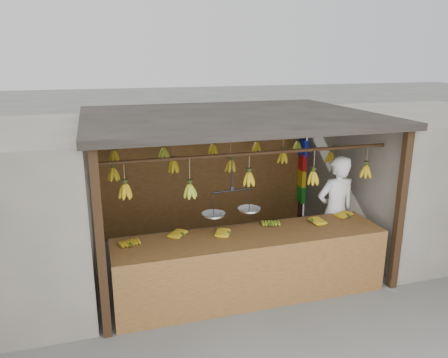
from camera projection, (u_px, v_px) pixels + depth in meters
name	position (u px, v px, depth m)	size (l,w,h in m)	color
ground	(229.00, 260.00, 7.17)	(80.00, 80.00, 0.00)	#5B5B57
stall	(223.00, 138.00, 6.94)	(4.30, 3.30, 2.40)	black
neighbor_right	(420.00, 176.00, 7.86)	(3.00, 3.00, 2.30)	slate
counter	(254.00, 251.00, 5.84)	(3.72, 0.85, 0.96)	brown
hanging_bananas	(230.00, 164.00, 6.73)	(3.66, 2.24, 0.38)	#AC8912
balance_scale	(232.00, 209.00, 5.83)	(0.82, 0.36, 0.79)	black
vendor	(335.00, 211.00, 6.81)	(0.65, 0.43, 1.78)	white
bag_bundles	(302.00, 171.00, 8.68)	(0.08, 0.26, 1.28)	#1426BF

